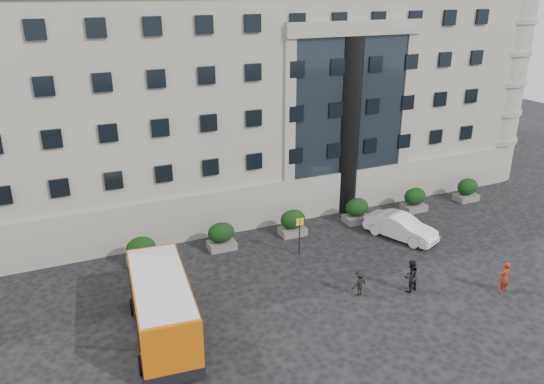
{
  "coord_description": "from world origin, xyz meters",
  "views": [
    {
      "loc": [
        -8.5,
        -22.03,
        16.14
      ],
      "look_at": [
        3.18,
        4.12,
        5.0
      ],
      "focal_mm": 35.0,
      "sensor_mm": 36.0,
      "label": 1
    }
  ],
  "objects_px": {
    "white_taxi": "(401,227)",
    "pedestrian_b": "(410,276)",
    "hedge_b": "(221,236)",
    "hedge_c": "(293,222)",
    "hedge_d": "(357,210)",
    "pedestrian_c": "(359,283)",
    "hedge_a": "(141,251)",
    "minibus": "(162,306)",
    "bus_stop_sign": "(300,230)",
    "pedestrian_a": "(505,277)",
    "red_truck": "(1,204)",
    "hedge_e": "(415,199)",
    "hedge_f": "(467,189)"
  },
  "relations": [
    {
      "from": "white_taxi",
      "to": "pedestrian_b",
      "type": "xyz_separation_m",
      "value": [
        -3.7,
        -5.8,
        0.14
      ]
    },
    {
      "from": "hedge_b",
      "to": "pedestrian_b",
      "type": "height_order",
      "value": "pedestrian_b"
    },
    {
      "from": "hedge_c",
      "to": "hedge_d",
      "type": "distance_m",
      "value": 5.2
    },
    {
      "from": "hedge_c",
      "to": "pedestrian_c",
      "type": "distance_m",
      "value": 8.46
    },
    {
      "from": "white_taxi",
      "to": "pedestrian_c",
      "type": "height_order",
      "value": "white_taxi"
    },
    {
      "from": "hedge_a",
      "to": "hedge_d",
      "type": "height_order",
      "value": "same"
    },
    {
      "from": "hedge_a",
      "to": "minibus",
      "type": "height_order",
      "value": "minibus"
    },
    {
      "from": "hedge_a",
      "to": "bus_stop_sign",
      "type": "height_order",
      "value": "bus_stop_sign"
    },
    {
      "from": "pedestrian_b",
      "to": "pedestrian_c",
      "type": "relative_size",
      "value": 1.26
    },
    {
      "from": "pedestrian_b",
      "to": "pedestrian_c",
      "type": "bearing_deg",
      "value": -26.55
    },
    {
      "from": "hedge_b",
      "to": "bus_stop_sign",
      "type": "xyz_separation_m",
      "value": [
        4.3,
        -2.8,
        0.8
      ]
    },
    {
      "from": "hedge_b",
      "to": "hedge_a",
      "type": "bearing_deg",
      "value": 180.0
    },
    {
      "from": "pedestrian_a",
      "to": "red_truck",
      "type": "bearing_deg",
      "value": -51.99
    },
    {
      "from": "hedge_e",
      "to": "red_truck",
      "type": "distance_m",
      "value": 30.7
    },
    {
      "from": "hedge_b",
      "to": "pedestrian_c",
      "type": "xyz_separation_m",
      "value": [
        5.17,
        -8.46,
        -0.16
      ]
    },
    {
      "from": "hedge_b",
      "to": "pedestrian_a",
      "type": "xyz_separation_m",
      "value": [
        12.8,
        -11.47,
        -0.01
      ]
    },
    {
      "from": "pedestrian_b",
      "to": "pedestrian_a",
      "type": "bearing_deg",
      "value": 144.61
    },
    {
      "from": "hedge_f",
      "to": "pedestrian_c",
      "type": "distance_m",
      "value": 17.78
    },
    {
      "from": "hedge_d",
      "to": "pedestrian_b",
      "type": "bearing_deg",
      "value": -104.47
    },
    {
      "from": "hedge_a",
      "to": "pedestrian_b",
      "type": "relative_size",
      "value": 0.95
    },
    {
      "from": "pedestrian_c",
      "to": "hedge_c",
      "type": "bearing_deg",
      "value": -101.93
    },
    {
      "from": "hedge_e",
      "to": "minibus",
      "type": "distance_m",
      "value": 22.64
    },
    {
      "from": "hedge_b",
      "to": "hedge_e",
      "type": "relative_size",
      "value": 1.0
    },
    {
      "from": "hedge_a",
      "to": "pedestrian_b",
      "type": "xyz_separation_m",
      "value": [
        13.21,
        -9.27,
        0.04
      ]
    },
    {
      "from": "minibus",
      "to": "white_taxi",
      "type": "distance_m",
      "value": 17.91
    },
    {
      "from": "hedge_b",
      "to": "pedestrian_c",
      "type": "bearing_deg",
      "value": -58.6
    },
    {
      "from": "hedge_d",
      "to": "pedestrian_b",
      "type": "relative_size",
      "value": 0.95
    },
    {
      "from": "hedge_f",
      "to": "pedestrian_a",
      "type": "height_order",
      "value": "pedestrian_a"
    },
    {
      "from": "pedestrian_c",
      "to": "red_truck",
      "type": "bearing_deg",
      "value": -57.71
    },
    {
      "from": "hedge_a",
      "to": "hedge_e",
      "type": "bearing_deg",
      "value": 0.0
    },
    {
      "from": "pedestrian_a",
      "to": "pedestrian_b",
      "type": "height_order",
      "value": "pedestrian_b"
    },
    {
      "from": "hedge_b",
      "to": "minibus",
      "type": "bearing_deg",
      "value": -126.11
    },
    {
      "from": "pedestrian_a",
      "to": "pedestrian_c",
      "type": "height_order",
      "value": "pedestrian_a"
    },
    {
      "from": "hedge_b",
      "to": "minibus",
      "type": "height_order",
      "value": "minibus"
    },
    {
      "from": "hedge_c",
      "to": "pedestrian_a",
      "type": "bearing_deg",
      "value": -56.48
    },
    {
      "from": "hedge_e",
      "to": "hedge_f",
      "type": "height_order",
      "value": "same"
    },
    {
      "from": "bus_stop_sign",
      "to": "red_truck",
      "type": "relative_size",
      "value": 0.49
    },
    {
      "from": "hedge_a",
      "to": "hedge_f",
      "type": "bearing_deg",
      "value": 0.0
    },
    {
      "from": "minibus",
      "to": "hedge_f",
      "type": "bearing_deg",
      "value": 22.11
    },
    {
      "from": "red_truck",
      "to": "pedestrian_a",
      "type": "height_order",
      "value": "red_truck"
    },
    {
      "from": "hedge_c",
      "to": "pedestrian_a",
      "type": "xyz_separation_m",
      "value": [
        7.6,
        -11.47,
        -0.01
      ]
    },
    {
      "from": "hedge_c",
      "to": "hedge_e",
      "type": "bearing_deg",
      "value": 0.0
    },
    {
      "from": "pedestrian_b",
      "to": "hedge_a",
      "type": "bearing_deg",
      "value": -45.75
    },
    {
      "from": "hedge_d",
      "to": "hedge_f",
      "type": "xyz_separation_m",
      "value": [
        10.4,
        0.0,
        0.0
      ]
    },
    {
      "from": "hedge_d",
      "to": "bus_stop_sign",
      "type": "height_order",
      "value": "bus_stop_sign"
    },
    {
      "from": "hedge_e",
      "to": "pedestrian_c",
      "type": "relative_size",
      "value": 1.2
    },
    {
      "from": "hedge_c",
      "to": "hedge_e",
      "type": "xyz_separation_m",
      "value": [
        10.4,
        0.0,
        0.0
      ]
    },
    {
      "from": "hedge_e",
      "to": "red_truck",
      "type": "height_order",
      "value": "red_truck"
    },
    {
      "from": "pedestrian_b",
      "to": "minibus",
      "type": "bearing_deg",
      "value": -17.01
    },
    {
      "from": "hedge_d",
      "to": "minibus",
      "type": "relative_size",
      "value": 0.24
    }
  ]
}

